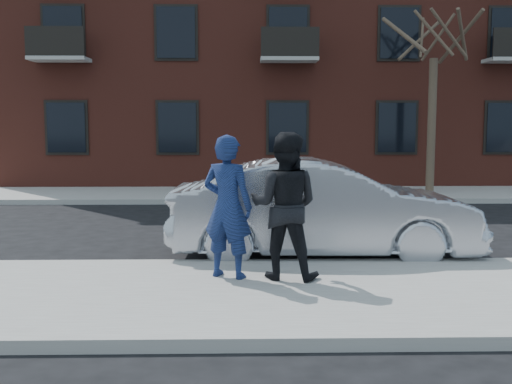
{
  "coord_description": "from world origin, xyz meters",
  "views": [
    {
      "loc": [
        -1.42,
        -7.8,
        2.29
      ],
      "look_at": [
        -1.25,
        0.4,
        1.37
      ],
      "focal_mm": 42.0,
      "sensor_mm": 36.0,
      "label": 1
    }
  ],
  "objects_px": {
    "street_tree": "(435,20)",
    "silver_sedan": "(323,209)",
    "man_hoodie": "(228,207)",
    "man_peacoat": "(284,206)"
  },
  "relations": [
    {
      "from": "street_tree",
      "to": "man_hoodie",
      "type": "xyz_separation_m",
      "value": [
        -6.15,
        -10.51,
        -4.37
      ]
    },
    {
      "from": "street_tree",
      "to": "man_hoodie",
      "type": "height_order",
      "value": "street_tree"
    },
    {
      "from": "man_peacoat",
      "to": "silver_sedan",
      "type": "bearing_deg",
      "value": -99.09
    },
    {
      "from": "man_hoodie",
      "to": "man_peacoat",
      "type": "distance_m",
      "value": 0.79
    },
    {
      "from": "silver_sedan",
      "to": "man_peacoat",
      "type": "height_order",
      "value": "man_peacoat"
    },
    {
      "from": "street_tree",
      "to": "silver_sedan",
      "type": "distance_m",
      "value": 10.88
    },
    {
      "from": "man_hoodie",
      "to": "man_peacoat",
      "type": "height_order",
      "value": "man_peacoat"
    },
    {
      "from": "street_tree",
      "to": "silver_sedan",
      "type": "bearing_deg",
      "value": -117.72
    },
    {
      "from": "street_tree",
      "to": "silver_sedan",
      "type": "xyz_separation_m",
      "value": [
        -4.57,
        -8.7,
        -4.67
      ]
    },
    {
      "from": "man_hoodie",
      "to": "silver_sedan",
      "type": "bearing_deg",
      "value": -106.89
    }
  ]
}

